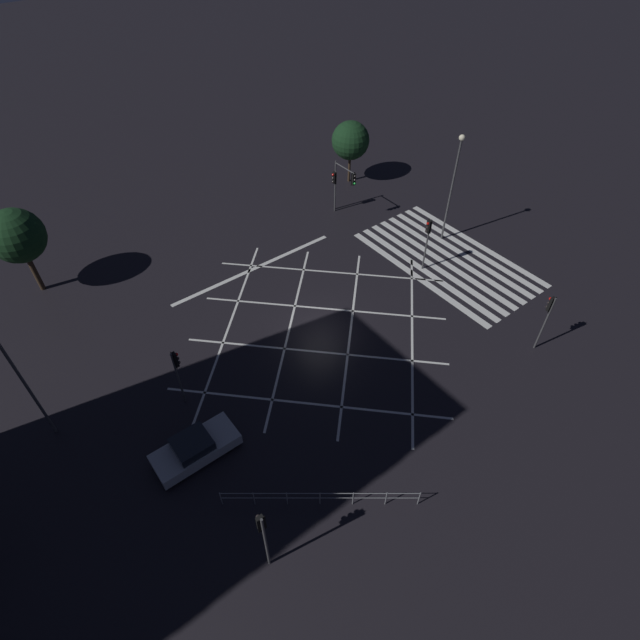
{
  "coord_description": "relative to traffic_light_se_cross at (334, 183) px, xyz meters",
  "views": [
    {
      "loc": [
        -17.1,
        13.21,
        21.95
      ],
      "look_at": [
        0.0,
        0.0,
        0.79
      ],
      "focal_mm": 28.0,
      "sensor_mm": 36.0,
      "label": 1
    }
  ],
  "objects": [
    {
      "name": "ground_plane",
      "position": [
        -9.94,
        9.09,
        -2.48
      ],
      "size": [
        200.0,
        200.0,
        0.0
      ],
      "primitive_type": "plane",
      "color": "black"
    },
    {
      "name": "road_markings",
      "position": [
        -9.54,
        0.94,
        -2.48
      ],
      "size": [
        19.08,
        24.5,
        0.01
      ],
      "color": "silver",
      "rests_on": "ground_plane"
    },
    {
      "name": "traffic_light_se_cross",
      "position": [
        0.0,
        0.0,
        0.0
      ],
      "size": [
        0.36,
        0.39,
        3.47
      ],
      "rotation": [
        0.0,
        0.0,
        1.57
      ],
      "color": "#424244",
      "rests_on": "ground_plane"
    },
    {
      "name": "traffic_light_median_north",
      "position": [
        -9.82,
        18.08,
        0.24
      ],
      "size": [
        0.36,
        0.39,
        3.81
      ],
      "rotation": [
        0.0,
        0.0,
        -1.57
      ],
      "color": "#424244",
      "rests_on": "ground_plane"
    },
    {
      "name": "traffic_light_median_south",
      "position": [
        -9.59,
        -0.18,
        0.39
      ],
      "size": [
        0.36,
        0.39,
        4.02
      ],
      "rotation": [
        0.0,
        0.0,
        1.57
      ],
      "color": "#424244",
      "rests_on": "ground_plane"
    },
    {
      "name": "traffic_light_nw_main",
      "position": [
        -19.47,
        19.21,
        0.5
      ],
      "size": [
        0.39,
        0.36,
        4.19
      ],
      "color": "#424244",
      "rests_on": "ground_plane"
    },
    {
      "name": "traffic_light_se_main",
      "position": [
        -0.99,
        -0.26,
        0.58
      ],
      "size": [
        2.4,
        0.36,
        4.18
      ],
      "rotation": [
        0.0,
        0.0,
        3.14
      ],
      "color": "#424244",
      "rests_on": "ground_plane"
    },
    {
      "name": "traffic_light_sw_main",
      "position": [
        -18.88,
        -0.07,
        0.32
      ],
      "size": [
        0.39,
        0.36,
        3.92
      ],
      "color": "#424244",
      "rests_on": "ground_plane"
    },
    {
      "name": "street_lamp_east",
      "position": [
        -7.94,
        -4.06,
        2.66
      ],
      "size": [
        0.42,
        0.42,
        8.06
      ],
      "color": "#424244",
      "rests_on": "ground_plane"
    },
    {
      "name": "street_lamp_west",
      "position": [
        -7.49,
        24.29,
        2.89
      ],
      "size": [
        0.51,
        0.51,
        7.52
      ],
      "color": "#424244",
      "rests_on": "ground_plane"
    },
    {
      "name": "street_tree_near",
      "position": [
        4.48,
        21.5,
        1.76
      ],
      "size": [
        3.41,
        3.41,
        5.98
      ],
      "color": "#38281C",
      "rests_on": "ground_plane"
    },
    {
      "name": "street_tree_far",
      "position": [
        3.01,
        -4.11,
        1.2
      ],
      "size": [
        3.14,
        3.14,
        5.27
      ],
      "color": "#38281C",
      "rests_on": "ground_plane"
    },
    {
      "name": "waiting_car",
      "position": [
        -13.12,
        19.21,
        -1.87
      ],
      "size": [
        1.81,
        4.2,
        1.32
      ],
      "rotation": [
        0.0,
        0.0,
        -1.57
      ],
      "color": "#B7BABC",
      "rests_on": "ground_plane"
    },
    {
      "name": "pedestrian_railing",
      "position": [
        -18.82,
        15.95,
        -1.81
      ],
      "size": [
        5.5,
        7.1,
        1.05
      ],
      "rotation": [
        0.0,
        0.0,
        -2.23
      ],
      "color": "gray",
      "rests_on": "ground_plane"
    }
  ]
}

